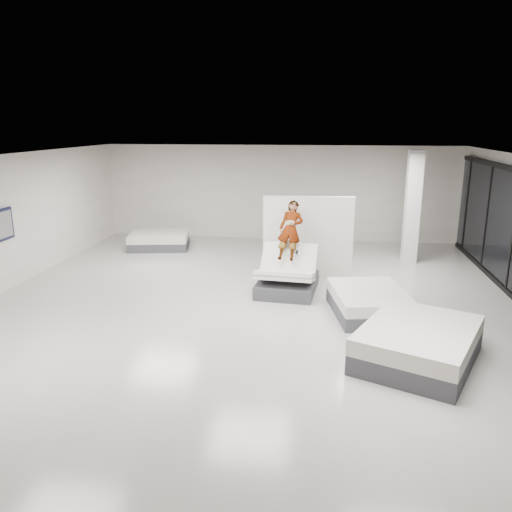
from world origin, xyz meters
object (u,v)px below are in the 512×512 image
(person, at_px, (290,242))
(flat_bed_left_far, at_px, (159,240))
(hero_bed, at_px, (287,277))
(wall_poster, at_px, (0,226))
(divider_panel, at_px, (308,237))
(flat_bed_right_near, at_px, (418,344))
(flat_bed_right_far, at_px, (369,302))
(column, at_px, (412,207))
(remote, at_px, (297,252))

(person, xyz_separation_m, flat_bed_left_far, (-4.44, 3.41, -0.89))
(hero_bed, relative_size, wall_poster, 1.97)
(divider_panel, distance_m, flat_bed_right_near, 5.13)
(flat_bed_right_far, relative_size, flat_bed_right_near, 0.78)
(divider_panel, relative_size, column, 0.73)
(divider_panel, height_order, column, column)
(person, height_order, flat_bed_right_near, person)
(hero_bed, distance_m, remote, 0.67)
(remote, relative_size, flat_bed_right_near, 0.05)
(hero_bed, distance_m, person, 0.86)
(wall_poster, bearing_deg, flat_bed_left_far, 64.15)
(hero_bed, bearing_deg, wall_poster, -172.51)
(column, bearing_deg, wall_poster, -158.07)
(flat_bed_right_far, bearing_deg, wall_poster, 177.45)
(hero_bed, distance_m, wall_poster, 6.82)
(divider_panel, relative_size, wall_poster, 2.44)
(hero_bed, relative_size, divider_panel, 0.80)
(person, height_order, wall_poster, wall_poster)
(column, relative_size, wall_poster, 3.37)
(remote, xyz_separation_m, column, (3.07, 3.16, 0.62))
(flat_bed_right_far, bearing_deg, divider_panel, 118.43)
(person, height_order, column, column)
(wall_poster, bearing_deg, divider_panel, 17.30)
(wall_poster, bearing_deg, flat_bed_right_near, -15.03)
(person, bearing_deg, flat_bed_right_near, -51.49)
(person, height_order, remote, person)
(wall_poster, bearing_deg, column, 21.93)
(column, bearing_deg, flat_bed_left_far, 175.44)
(flat_bed_right_far, relative_size, column, 0.67)
(divider_panel, xyz_separation_m, column, (2.87, 1.80, 0.54))
(divider_panel, height_order, wall_poster, divider_panel)
(flat_bed_right_far, height_order, flat_bed_left_far, flat_bed_right_far)
(remote, bearing_deg, column, 50.73)
(person, distance_m, flat_bed_left_far, 5.67)
(person, relative_size, flat_bed_right_far, 0.70)
(remote, relative_size, divider_panel, 0.06)
(flat_bed_left_far, distance_m, wall_poster, 5.30)
(remote, distance_m, divider_panel, 1.38)
(flat_bed_left_far, height_order, column, column)
(flat_bed_right_near, height_order, column, column)
(flat_bed_right_far, bearing_deg, column, 71.38)
(divider_panel, xyz_separation_m, flat_bed_right_near, (2.04, -4.64, -0.75))
(hero_bed, height_order, wall_poster, wall_poster)
(hero_bed, xyz_separation_m, flat_bed_left_far, (-4.41, 3.74, -0.10))
(flat_bed_right_near, bearing_deg, wall_poster, 164.97)
(flat_bed_right_near, bearing_deg, person, 123.62)
(remote, bearing_deg, flat_bed_left_far, 145.67)
(hero_bed, distance_m, flat_bed_right_near, 4.13)
(person, xyz_separation_m, flat_bed_right_near, (2.43, -3.65, -0.83))
(flat_bed_right_far, xyz_separation_m, flat_bed_left_far, (-6.22, 4.99, -0.01))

